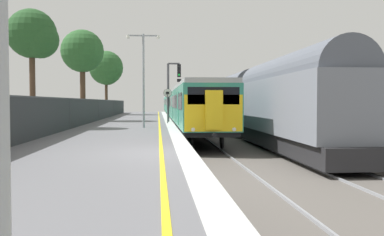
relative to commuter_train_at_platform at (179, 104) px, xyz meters
The scene contains 9 objects.
ground 37.42m from the commuter_train_at_platform, 89.16° to the right, with size 17.40×110.00×1.21m.
commuter_train_at_platform is the anchor object (origin of this frame).
freight_train_adjacent_track 8.12m from the commuter_train_at_platform, 60.40° to the right, with size 2.60×59.65×4.80m.
signal_gantry 17.36m from the commuter_train_at_platform, 94.84° to the right, with size 1.10×0.24×4.58m.
speed_limit_sign 19.54m from the commuter_train_at_platform, 95.42° to the right, with size 0.59×0.08×2.49m.
platform_lamp_mid 25.06m from the commuter_train_at_platform, 97.82° to the right, with size 2.00×0.20×5.57m.
background_tree_left 17.82m from the commuter_train_at_platform, 119.86° to the right, with size 3.46×3.46×7.42m.
background_tree_centre 26.79m from the commuter_train_at_platform, 111.60° to the right, with size 3.05×2.88×6.98m.
background_tree_right 10.10m from the commuter_train_at_platform, 165.11° to the left, with size 4.15×4.15×7.83m.
Camera 1 is at (-0.45, -12.64, 1.52)m, focal length 39.39 mm.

